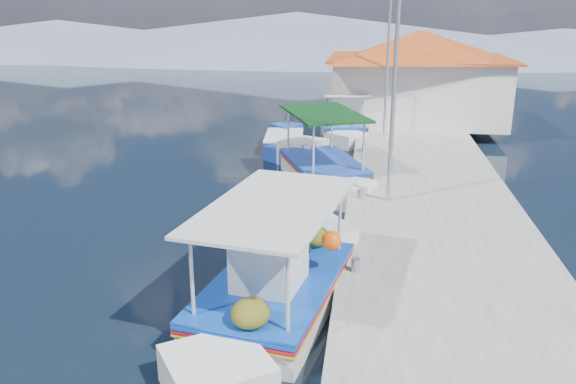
# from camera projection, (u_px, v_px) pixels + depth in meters

# --- Properties ---
(ground) EXTENTS (160.00, 160.00, 0.00)m
(ground) POSITION_uv_depth(u_px,v_px,m) (221.00, 233.00, 16.23)
(ground) COLOR black
(ground) RESTS_ON ground
(quay) EXTENTS (5.00, 44.00, 0.50)m
(quay) POSITION_uv_depth(u_px,v_px,m) (422.00, 173.00, 21.02)
(quay) COLOR #ADAAA2
(quay) RESTS_ON ground
(bollards) EXTENTS (0.20, 17.20, 0.30)m
(bollards) POSITION_uv_depth(u_px,v_px,m) (363.00, 166.00, 20.47)
(bollards) COLOR #A5A8AD
(bollards) RESTS_ON quay
(main_caique) EXTENTS (3.21, 7.82, 2.62)m
(main_caique) POSITION_uv_depth(u_px,v_px,m) (275.00, 287.00, 12.01)
(main_caique) COLOR white
(main_caique) RESTS_ON ground
(caique_green_canopy) EXTENTS (3.97, 6.86, 2.77)m
(caique_green_canopy) POSITION_uv_depth(u_px,v_px,m) (324.00, 170.00, 20.89)
(caique_green_canopy) COLOR white
(caique_green_canopy) RESTS_ON ground
(caique_blue_hull) EXTENTS (1.93, 5.39, 0.96)m
(caique_blue_hull) POSITION_uv_depth(u_px,v_px,m) (285.00, 143.00, 25.54)
(caique_blue_hull) COLOR #1D41AE
(caique_blue_hull) RESTS_ON ground
(caique_far) EXTENTS (2.55, 6.79, 2.40)m
(caique_far) POSITION_uv_depth(u_px,v_px,m) (343.00, 125.00, 28.33)
(caique_far) COLOR white
(caique_far) RESTS_ON ground
(harbor_building) EXTENTS (10.49, 10.49, 4.40)m
(harbor_building) POSITION_uv_depth(u_px,v_px,m) (418.00, 74.00, 28.68)
(harbor_building) COLOR silver
(harbor_building) RESTS_ON quay
(lamp_post_near) EXTENTS (1.21, 0.14, 6.00)m
(lamp_post_near) POSITION_uv_depth(u_px,v_px,m) (391.00, 87.00, 16.33)
(lamp_post_near) COLOR #A5A8AD
(lamp_post_near) RESTS_ON quay
(lamp_post_far) EXTENTS (1.21, 0.14, 6.00)m
(lamp_post_far) POSITION_uv_depth(u_px,v_px,m) (385.00, 58.00, 24.81)
(lamp_post_far) COLOR #A5A8AD
(lamp_post_far) RESTS_ON quay
(mountain_ridge) EXTENTS (171.40, 96.00, 5.50)m
(mountain_ridge) POSITION_uv_depth(u_px,v_px,m) (396.00, 41.00, 67.50)
(mountain_ridge) COLOR slate
(mountain_ridge) RESTS_ON ground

